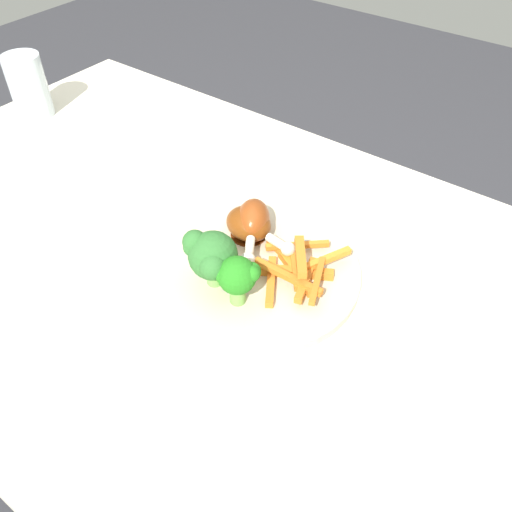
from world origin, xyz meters
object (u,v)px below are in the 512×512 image
object	(u,v)px
dining_table	(221,315)
broccoli_floret_middle	(238,276)
carrot_fries_pile	(296,268)
chicken_drumstick_near	(253,222)
water_glass	(28,86)
chicken_drumstick_far	(251,225)
broccoli_floret_front	(211,256)
dinner_plate	(256,270)

from	to	relation	value
dining_table	broccoli_floret_middle	bearing A→B (deg)	-32.79
dining_table	carrot_fries_pile	world-z (taller)	carrot_fries_pile
broccoli_floret_middle	carrot_fries_pile	xyz separation A→B (m)	(0.03, 0.08, -0.03)
carrot_fries_pile	chicken_drumstick_near	xyz separation A→B (m)	(-0.09, 0.03, 0.01)
broccoli_floret_middle	water_glass	size ratio (longest dim) A/B	0.60
dining_table	water_glass	xyz separation A→B (m)	(-0.54, 0.11, 0.17)
chicken_drumstick_far	water_glass	distance (m)	0.55
broccoli_floret_middle	water_glass	xyz separation A→B (m)	(-0.61, 0.16, 0.00)
dining_table	broccoli_floret_front	distance (m)	0.18
broccoli_floret_front	carrot_fries_pile	world-z (taller)	broccoli_floret_front
dining_table	chicken_drumstick_far	world-z (taller)	chicken_drumstick_far
chicken_drumstick_near	water_glass	distance (m)	0.55
chicken_drumstick_far	dining_table	bearing A→B (deg)	-102.62
broccoli_floret_middle	chicken_drumstick_near	bearing A→B (deg)	118.57
broccoli_floret_middle	carrot_fries_pile	distance (m)	0.09
broccoli_floret_front	dining_table	bearing A→B (deg)	123.74
dining_table	carrot_fries_pile	xyz separation A→B (m)	(0.11, 0.03, 0.14)
dinner_plate	chicken_drumstick_far	size ratio (longest dim) A/B	2.35
dinner_plate	carrot_fries_pile	distance (m)	0.06
chicken_drumstick_near	water_glass	size ratio (longest dim) A/B	1.02
dining_table	broccoli_floret_front	xyz separation A→B (m)	(0.03, -0.04, 0.17)
dinner_plate	chicken_drumstick_far	xyz separation A→B (m)	(-0.04, 0.04, 0.03)
dinner_plate	broccoli_floret_front	xyz separation A→B (m)	(-0.03, -0.06, 0.05)
broccoli_floret_middle	water_glass	distance (m)	0.63
dining_table	water_glass	size ratio (longest dim) A/B	10.89
chicken_drumstick_far	water_glass	bearing A→B (deg)	174.77
broccoli_floret_front	water_glass	size ratio (longest dim) A/B	0.68
broccoli_floret_front	water_glass	world-z (taller)	water_glass
dinner_plate	water_glass	bearing A→B (deg)	170.88
chicken_drumstick_far	dinner_plate	bearing A→B (deg)	-46.93
dining_table	broccoli_floret_middle	world-z (taller)	broccoli_floret_middle
dining_table	chicken_drumstick_near	xyz separation A→B (m)	(0.01, 0.06, 0.15)
chicken_drumstick_near	chicken_drumstick_far	distance (m)	0.01
broccoli_floret_front	chicken_drumstick_far	distance (m)	0.11
broccoli_floret_front	chicken_drumstick_near	size ratio (longest dim) A/B	0.67
dining_table	chicken_drumstick_near	world-z (taller)	chicken_drumstick_near
dining_table	broccoli_floret_middle	distance (m)	0.19
chicken_drumstick_far	broccoli_floret_middle	bearing A→B (deg)	-60.33
broccoli_floret_middle	dining_table	bearing A→B (deg)	147.21
carrot_fries_pile	chicken_drumstick_far	xyz separation A→B (m)	(-0.09, 0.03, 0.01)
dinner_plate	broccoli_floret_front	size ratio (longest dim) A/B	3.56
chicken_drumstick_near	carrot_fries_pile	bearing A→B (deg)	-18.56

